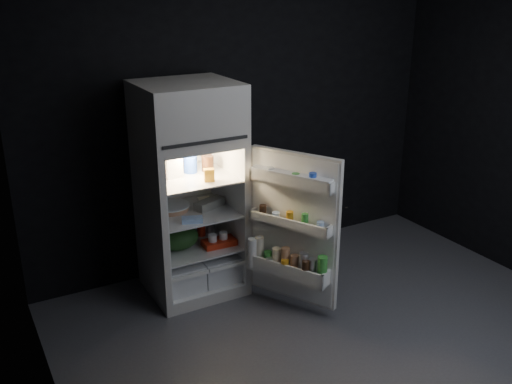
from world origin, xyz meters
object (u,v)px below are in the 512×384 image
refrigerator (189,183)px  fridge_door (292,232)px  yogurt_tray (219,242)px  milk_jug (171,162)px  egg_carton (210,204)px

refrigerator → fridge_door: refrigerator is taller
fridge_door → yogurt_tray: size_ratio=4.39×
milk_jug → yogurt_tray: size_ratio=0.86×
fridge_door → yogurt_tray: 0.69m
refrigerator → egg_carton: bearing=-17.7°
egg_carton → yogurt_tray: size_ratio=0.99×
refrigerator → milk_jug: (-0.14, 0.03, 0.19)m
milk_jug → refrigerator: bearing=-22.1°
yogurt_tray → egg_carton: bearing=102.4°
refrigerator → egg_carton: size_ratio=6.46×
milk_jug → yogurt_tray: 0.79m
milk_jug → egg_carton: 0.49m
milk_jug → egg_carton: bearing=-25.1°
milk_jug → yogurt_tray: (0.32, -0.20, -0.69)m
refrigerator → milk_jug: size_ratio=7.42×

